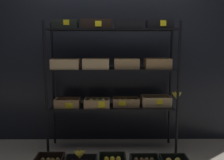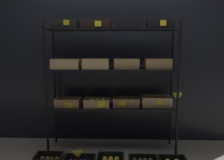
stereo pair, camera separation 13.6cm
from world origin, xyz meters
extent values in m
plane|color=gray|center=(0.00, 0.00, 0.00)|extent=(10.00, 10.00, 0.00)
cube|color=black|center=(0.00, 0.40, 1.20)|extent=(3.98, 0.12, 2.39)
cylinder|color=black|center=(-0.79, -0.20, 0.82)|extent=(0.03, 0.03, 1.64)
cylinder|color=black|center=(0.79, -0.20, 0.82)|extent=(0.03, 0.03, 1.64)
cylinder|color=black|center=(-0.79, 0.20, 0.82)|extent=(0.03, 0.03, 1.64)
cylinder|color=black|center=(0.79, 0.20, 0.82)|extent=(0.03, 0.03, 1.64)
cube|color=black|center=(0.00, 0.00, 0.56)|extent=(1.55, 0.37, 0.02)
cube|color=black|center=(0.00, 0.00, 1.05)|extent=(1.55, 0.37, 0.02)
cube|color=black|center=(0.00, 0.00, 1.54)|extent=(1.55, 0.37, 0.02)
cube|color=#A87F51|center=(-0.57, -0.01, 0.58)|extent=(0.31, 0.22, 0.01)
cube|color=#A87F51|center=(-0.57, -0.11, 0.63)|extent=(0.31, 0.02, 0.09)
cube|color=#A87F51|center=(-0.57, 0.09, 0.63)|extent=(0.31, 0.02, 0.09)
cube|color=#A87F51|center=(-0.72, -0.01, 0.63)|extent=(0.02, 0.18, 0.09)
cube|color=#A87F51|center=(-0.42, -0.01, 0.63)|extent=(0.02, 0.18, 0.09)
sphere|color=orange|center=(-0.64, -0.04, 0.61)|extent=(0.06, 0.06, 0.06)
sphere|color=#FE670A|center=(-0.57, -0.04, 0.61)|extent=(0.06, 0.06, 0.06)
sphere|color=orange|center=(-0.50, -0.04, 0.61)|extent=(0.06, 0.06, 0.06)
sphere|color=orange|center=(-0.64, 0.02, 0.61)|extent=(0.06, 0.06, 0.06)
sphere|color=orange|center=(-0.57, 0.02, 0.61)|extent=(0.06, 0.06, 0.06)
sphere|color=orange|center=(-0.50, 0.02, 0.61)|extent=(0.06, 0.06, 0.06)
cube|color=yellow|center=(-0.53, -0.12, 0.61)|extent=(0.09, 0.01, 0.06)
cube|color=tan|center=(-0.19, -0.02, 0.58)|extent=(0.32, 0.22, 0.01)
cube|color=tan|center=(-0.19, -0.13, 0.63)|extent=(0.32, 0.02, 0.09)
cube|color=tan|center=(-0.19, 0.08, 0.63)|extent=(0.32, 0.02, 0.09)
cube|color=tan|center=(-0.34, -0.02, 0.63)|extent=(0.02, 0.19, 0.09)
cube|color=tan|center=(-0.04, -0.02, 0.63)|extent=(0.02, 0.19, 0.09)
ellipsoid|color=#B8C353|center=(-0.26, -0.06, 0.63)|extent=(0.07, 0.07, 0.09)
ellipsoid|color=#B8BB4B|center=(-0.19, -0.06, 0.63)|extent=(0.07, 0.07, 0.09)
ellipsoid|color=#BDB451|center=(-0.12, -0.06, 0.63)|extent=(0.07, 0.07, 0.09)
ellipsoid|color=tan|center=(-0.26, 0.00, 0.63)|extent=(0.07, 0.07, 0.09)
ellipsoid|color=#BDC061|center=(-0.19, 0.01, 0.63)|extent=(0.07, 0.07, 0.09)
ellipsoid|color=#B1BF5F|center=(-0.12, 0.00, 0.63)|extent=(0.07, 0.07, 0.09)
cube|color=yellow|center=(-0.13, -0.14, 0.63)|extent=(0.08, 0.01, 0.08)
cube|color=#A87F51|center=(0.18, 0.04, 0.58)|extent=(0.34, 0.22, 0.01)
cube|color=#A87F51|center=(0.18, -0.07, 0.63)|extent=(0.34, 0.02, 0.09)
cube|color=#A87F51|center=(0.18, 0.14, 0.63)|extent=(0.34, 0.02, 0.09)
cube|color=#A87F51|center=(0.02, 0.04, 0.63)|extent=(0.02, 0.19, 0.09)
cube|color=#A87F51|center=(0.34, 0.04, 0.63)|extent=(0.02, 0.19, 0.09)
ellipsoid|color=yellow|center=(0.10, 0.01, 0.62)|extent=(0.06, 0.06, 0.08)
ellipsoid|color=yellow|center=(0.18, 0.00, 0.62)|extent=(0.06, 0.06, 0.08)
ellipsoid|color=yellow|center=(0.26, 0.00, 0.62)|extent=(0.06, 0.06, 0.08)
ellipsoid|color=yellow|center=(0.10, 0.06, 0.62)|extent=(0.06, 0.06, 0.08)
ellipsoid|color=yellow|center=(0.18, 0.07, 0.62)|extent=(0.06, 0.06, 0.08)
ellipsoid|color=yellow|center=(0.26, 0.07, 0.62)|extent=(0.06, 0.06, 0.08)
cube|color=yellow|center=(0.13, -0.08, 0.63)|extent=(0.08, 0.00, 0.06)
cube|color=tan|center=(0.57, 0.05, 0.58)|extent=(0.37, 0.25, 0.01)
cube|color=tan|center=(0.57, -0.06, 0.64)|extent=(0.37, 0.02, 0.11)
cube|color=tan|center=(0.57, 0.17, 0.64)|extent=(0.37, 0.02, 0.11)
cube|color=tan|center=(0.39, 0.05, 0.64)|extent=(0.02, 0.22, 0.11)
cube|color=tan|center=(0.75, 0.05, 0.64)|extent=(0.02, 0.22, 0.11)
sphere|color=gold|center=(0.48, 0.02, 0.62)|extent=(0.07, 0.07, 0.07)
sphere|color=#E7B04D|center=(0.57, 0.02, 0.62)|extent=(0.07, 0.07, 0.07)
sphere|color=#E5BC51|center=(0.66, 0.01, 0.62)|extent=(0.07, 0.07, 0.07)
sphere|color=gold|center=(0.48, 0.09, 0.62)|extent=(0.07, 0.07, 0.07)
sphere|color=#CEC853|center=(0.57, 0.09, 0.62)|extent=(0.07, 0.07, 0.07)
sphere|color=gold|center=(0.66, 0.09, 0.62)|extent=(0.07, 0.07, 0.07)
cube|color=yellow|center=(0.60, -0.07, 0.65)|extent=(0.07, 0.01, 0.07)
cube|color=tan|center=(-0.57, -0.04, 1.07)|extent=(0.34, 0.24, 0.01)
cube|color=tan|center=(-0.57, -0.16, 1.13)|extent=(0.34, 0.02, 0.11)
cube|color=tan|center=(-0.57, 0.07, 1.13)|extent=(0.34, 0.02, 0.11)
cube|color=tan|center=(-0.74, -0.04, 1.13)|extent=(0.02, 0.21, 0.11)
cube|color=tan|center=(-0.41, -0.04, 1.13)|extent=(0.02, 0.21, 0.11)
ellipsoid|color=brown|center=(-0.67, -0.08, 1.11)|extent=(0.05, 0.05, 0.07)
ellipsoid|color=brown|center=(-0.60, -0.08, 1.11)|extent=(0.05, 0.05, 0.07)
ellipsoid|color=brown|center=(-0.54, -0.08, 1.11)|extent=(0.05, 0.05, 0.07)
ellipsoid|color=brown|center=(-0.47, -0.08, 1.11)|extent=(0.05, 0.05, 0.07)
ellipsoid|color=brown|center=(-0.67, 0.00, 1.11)|extent=(0.05, 0.05, 0.07)
ellipsoid|color=brown|center=(-0.61, -0.01, 1.11)|extent=(0.05, 0.05, 0.07)
ellipsoid|color=brown|center=(-0.54, -0.01, 1.11)|extent=(0.05, 0.05, 0.07)
ellipsoid|color=brown|center=(-0.48, -0.01, 1.11)|extent=(0.05, 0.05, 0.07)
cube|color=tan|center=(-0.20, -0.03, 1.07)|extent=(0.32, 0.25, 0.01)
cube|color=tan|center=(-0.20, -0.15, 1.13)|extent=(0.32, 0.02, 0.11)
cube|color=tan|center=(-0.20, 0.08, 1.13)|extent=(0.32, 0.02, 0.11)
cube|color=tan|center=(-0.35, -0.03, 1.13)|extent=(0.02, 0.22, 0.11)
cube|color=tan|center=(-0.05, -0.03, 1.13)|extent=(0.02, 0.22, 0.11)
sphere|color=red|center=(-0.25, -0.06, 1.11)|extent=(0.07, 0.07, 0.07)
sphere|color=red|center=(-0.15, -0.07, 1.11)|extent=(0.07, 0.07, 0.07)
sphere|color=red|center=(-0.25, 0.00, 1.11)|extent=(0.07, 0.07, 0.07)
sphere|color=red|center=(-0.14, 0.00, 1.11)|extent=(0.07, 0.07, 0.07)
cube|color=tan|center=(0.18, 0.00, 1.07)|extent=(0.31, 0.21, 0.01)
cube|color=tan|center=(0.18, -0.10, 1.13)|extent=(0.31, 0.02, 0.11)
cube|color=tan|center=(0.18, 0.10, 1.13)|extent=(0.31, 0.02, 0.11)
cube|color=tan|center=(0.04, 0.00, 1.13)|extent=(0.02, 0.18, 0.11)
cube|color=tan|center=(0.33, 0.00, 1.13)|extent=(0.02, 0.18, 0.11)
sphere|color=#7FB138|center=(0.13, -0.02, 1.11)|extent=(0.07, 0.07, 0.07)
sphere|color=#8EC043|center=(0.23, -0.03, 1.11)|extent=(0.07, 0.07, 0.07)
sphere|color=#7FC43F|center=(0.14, 0.03, 1.11)|extent=(0.07, 0.07, 0.07)
sphere|color=#8BB63B|center=(0.24, 0.03, 1.11)|extent=(0.07, 0.07, 0.07)
cube|color=#A87F51|center=(0.57, 0.00, 1.07)|extent=(0.32, 0.26, 0.01)
cube|color=#A87F51|center=(0.57, -0.12, 1.13)|extent=(0.32, 0.02, 0.11)
cube|color=#A87F51|center=(0.57, 0.12, 1.13)|extent=(0.32, 0.02, 0.11)
cube|color=#A87F51|center=(0.42, 0.00, 1.13)|extent=(0.02, 0.23, 0.11)
cube|color=#A87F51|center=(0.72, 0.00, 1.13)|extent=(0.02, 0.23, 0.11)
sphere|color=orange|center=(0.52, -0.03, 1.11)|extent=(0.07, 0.07, 0.07)
sphere|color=orange|center=(0.63, -0.04, 1.11)|extent=(0.07, 0.07, 0.07)
sphere|color=orange|center=(0.52, 0.04, 1.11)|extent=(0.07, 0.07, 0.07)
sphere|color=orange|center=(0.63, 0.04, 1.11)|extent=(0.07, 0.07, 0.07)
cube|color=black|center=(-0.57, 0.03, 1.56)|extent=(0.31, 0.22, 0.01)
cube|color=black|center=(-0.57, -0.08, 1.62)|extent=(0.31, 0.02, 0.10)
cube|color=black|center=(-0.57, 0.13, 1.62)|extent=(0.31, 0.02, 0.10)
cube|color=black|center=(-0.72, 0.03, 1.62)|extent=(0.02, 0.19, 0.10)
cube|color=black|center=(-0.43, 0.03, 1.62)|extent=(0.02, 0.19, 0.10)
sphere|color=#5B185D|center=(-0.66, -0.01, 1.59)|extent=(0.05, 0.05, 0.05)
sphere|color=#661D51|center=(-0.60, -0.01, 1.59)|extent=(0.05, 0.05, 0.05)
sphere|color=#632749|center=(-0.54, -0.01, 1.59)|extent=(0.05, 0.05, 0.05)
sphere|color=#5A255D|center=(-0.49, -0.01, 1.59)|extent=(0.05, 0.05, 0.05)
sphere|color=#5D1B48|center=(-0.66, 0.06, 1.59)|extent=(0.05, 0.05, 0.05)
sphere|color=#5E2F4F|center=(-0.60, 0.06, 1.59)|extent=(0.05, 0.05, 0.05)
sphere|color=#6B2F4C|center=(-0.55, 0.06, 1.59)|extent=(0.05, 0.05, 0.05)
sphere|color=#60205B|center=(-0.49, 0.06, 1.59)|extent=(0.05, 0.05, 0.05)
cube|color=yellow|center=(-0.55, -0.09, 1.62)|extent=(0.07, 0.01, 0.06)
cube|color=black|center=(-0.19, 0.01, 1.56)|extent=(0.38, 0.23, 0.01)
cube|color=black|center=(-0.19, -0.09, 1.62)|extent=(0.38, 0.02, 0.11)
cube|color=black|center=(-0.19, 0.12, 1.62)|extent=(0.38, 0.02, 0.11)
cube|color=black|center=(-0.37, 0.01, 1.62)|extent=(0.02, 0.19, 0.11)
cube|color=black|center=(-0.01, 0.01, 1.62)|extent=(0.02, 0.19, 0.11)
sphere|color=orange|center=(-0.29, -0.02, 1.59)|extent=(0.06, 0.06, 0.06)
sphere|color=orange|center=(-0.22, -0.02, 1.59)|extent=(0.06, 0.06, 0.06)
sphere|color=orange|center=(-0.16, -0.02, 1.59)|extent=(0.06, 0.06, 0.06)
sphere|color=orange|center=(-0.08, -0.02, 1.59)|extent=(0.06, 0.06, 0.06)
sphere|color=orange|center=(-0.29, 0.05, 1.59)|extent=(0.06, 0.06, 0.06)
sphere|color=orange|center=(-0.22, 0.05, 1.59)|extent=(0.06, 0.06, 0.06)
sphere|color=orange|center=(-0.16, 0.05, 1.59)|extent=(0.06, 0.06, 0.06)
sphere|color=orange|center=(-0.09, 0.05, 1.59)|extent=(0.06, 0.06, 0.06)
cube|color=yellow|center=(-0.16, -0.10, 1.61)|extent=(0.08, 0.01, 0.07)
cube|color=black|center=(0.20, -0.04, 1.56)|extent=(0.32, 0.22, 0.01)
cube|color=black|center=(0.20, -0.15, 1.61)|extent=(0.32, 0.02, 0.09)
cube|color=black|center=(0.20, 0.06, 1.61)|extent=(0.32, 0.02, 0.09)
cube|color=black|center=(0.05, -0.04, 1.61)|extent=(0.02, 0.19, 0.09)
cube|color=black|center=(0.35, -0.04, 1.61)|extent=(0.02, 0.19, 0.09)
ellipsoid|color=#ADB94B|center=(0.12, -0.07, 1.61)|extent=(0.07, 0.07, 0.09)
ellipsoid|color=tan|center=(0.19, -0.07, 1.61)|extent=(0.07, 0.07, 0.09)
ellipsoid|color=#B2BF52|center=(0.28, -0.08, 1.61)|extent=(0.07, 0.07, 0.09)
ellipsoid|color=tan|center=(0.13, -0.01, 1.61)|extent=(0.07, 0.07, 0.09)
ellipsoid|color=tan|center=(0.20, -0.02, 1.61)|extent=(0.07, 0.07, 0.09)
ellipsoid|color=tan|center=(0.27, -0.01, 1.61)|extent=(0.07, 0.07, 0.09)
cube|color=black|center=(0.58, -0.01, 1.56)|extent=(0.32, 0.24, 0.01)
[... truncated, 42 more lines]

